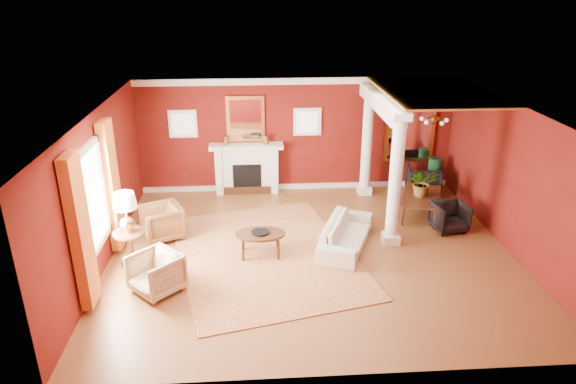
{
  "coord_description": "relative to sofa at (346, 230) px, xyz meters",
  "views": [
    {
      "loc": [
        -1.08,
        -9.06,
        5.1
      ],
      "look_at": [
        -0.44,
        0.45,
        1.15
      ],
      "focal_mm": 32.0,
      "sensor_mm": 36.0,
      "label": 1
    }
  ],
  "objects": [
    {
      "name": "armchair_stripe",
      "position": [
        -3.6,
        -1.4,
        0.01
      ],
      "size": [
        1.05,
        1.05,
        0.79
      ],
      "primitive_type": "imported",
      "rotation": [
        0.0,
        0.0,
        -0.79
      ],
      "color": "tan",
      "rests_on": "ground"
    },
    {
      "name": "column_front",
      "position": [
        0.96,
        0.1,
        1.05
      ],
      "size": [
        0.36,
        0.36,
        2.8
      ],
      "color": "white",
      "rests_on": "ground"
    },
    {
      "name": "room_shell",
      "position": [
        -0.74,
        -0.2,
        1.64
      ],
      "size": [
        8.04,
        7.04,
        2.92
      ],
      "color": "#65110E",
      "rests_on": "ground"
    },
    {
      "name": "dining_chair_near",
      "position": [
        2.39,
        0.61,
        -0.03
      ],
      "size": [
        0.77,
        0.73,
        0.7
      ],
      "primitive_type": "imported",
      "rotation": [
        0.0,
        0.0,
        0.16
      ],
      "color": "black",
      "rests_on": "ground"
    },
    {
      "name": "armchair_leopard",
      "position": [
        -3.83,
        0.65,
        0.02
      ],
      "size": [
        0.99,
        1.02,
        0.81
      ],
      "primitive_type": "imported",
      "rotation": [
        0.0,
        0.0,
        -1.15
      ],
      "color": "black",
      "rests_on": "ground"
    },
    {
      "name": "rug",
      "position": [
        -1.67,
        -0.23,
        -0.37
      ],
      "size": [
        4.28,
        5.09,
        0.02
      ],
      "primitive_type": "cube",
      "rotation": [
        0.0,
        0.0,
        0.24
      ],
      "color": "maroon",
      "rests_on": "ground"
    },
    {
      "name": "fireplace",
      "position": [
        -2.04,
        3.12,
        0.26
      ],
      "size": [
        1.85,
        0.42,
        1.29
      ],
      "color": "white",
      "rests_on": "ground"
    },
    {
      "name": "dining_table",
      "position": [
        2.02,
        1.38,
        0.03
      ],
      "size": [
        1.01,
        1.56,
        0.82
      ],
      "primitive_type": "imported",
      "rotation": [
        0.0,
        0.0,
        1.21
      ],
      "color": "black",
      "rests_on": "ground"
    },
    {
      "name": "crown_trim",
      "position": [
        -0.74,
        3.26,
        2.44
      ],
      "size": [
        8.0,
        0.08,
        0.16
      ],
      "primitive_type": "cube",
      "color": "white",
      "rests_on": "room_shell"
    },
    {
      "name": "header_beam",
      "position": [
        0.96,
        1.7,
        2.24
      ],
      "size": [
        0.3,
        3.2,
        0.32
      ],
      "primitive_type": "cube",
      "color": "white",
      "rests_on": "column_front"
    },
    {
      "name": "ground",
      "position": [
        -0.74,
        -0.2,
        -0.38
      ],
      "size": [
        8.0,
        8.0,
        0.0
      ],
      "primitive_type": "plane",
      "color": "brown",
      "rests_on": "ground"
    },
    {
      "name": "dining_chair_far",
      "position": [
        2.44,
        2.67,
        0.03
      ],
      "size": [
        0.89,
        0.85,
        0.81
      ],
      "primitive_type": "imported",
      "rotation": [
        0.0,
        0.0,
        2.99
      ],
      "color": "black",
      "rests_on": "ground"
    },
    {
      "name": "flank_window_left",
      "position": [
        -3.59,
        3.26,
        1.42
      ],
      "size": [
        0.7,
        0.07,
        0.7
      ],
      "color": "white",
      "rests_on": "room_shell"
    },
    {
      "name": "dining_mirror",
      "position": [
        2.16,
        3.25,
        1.17
      ],
      "size": [
        1.3,
        0.07,
        1.7
      ],
      "color": "gold",
      "rests_on": "room_shell"
    },
    {
      "name": "potted_plant",
      "position": [
        1.96,
        1.35,
        0.7
      ],
      "size": [
        0.61,
        0.68,
        0.51
      ],
      "primitive_type": "imported",
      "rotation": [
        0.0,
        0.0,
        0.03
      ],
      "color": "#26591E",
      "rests_on": "dining_table"
    },
    {
      "name": "sofa",
      "position": [
        0.0,
        0.0,
        0.0
      ],
      "size": [
        1.27,
        2.02,
        0.76
      ],
      "primitive_type": "imported",
      "rotation": [
        0.0,
        0.0,
        1.18
      ],
      "color": "beige",
      "rests_on": "ground"
    },
    {
      "name": "amber_ceiling",
      "position": [
        2.11,
        1.55,
        2.49
      ],
      "size": [
        2.3,
        3.4,
        0.04
      ],
      "primitive_type": "cube",
      "color": "gold",
      "rests_on": "room_shell"
    },
    {
      "name": "green_urn",
      "position": [
        2.76,
        2.8,
        -0.02
      ],
      "size": [
        0.39,
        0.39,
        0.93
      ],
      "color": "#123A1D",
      "rests_on": "ground"
    },
    {
      "name": "chandelier",
      "position": [
        2.16,
        1.6,
        1.87
      ],
      "size": [
        0.6,
        0.62,
        0.75
      ],
      "color": "#A17132",
      "rests_on": "room_shell"
    },
    {
      "name": "coffee_book",
      "position": [
        -1.82,
        -0.2,
        0.24
      ],
      "size": [
        0.16,
        0.1,
        0.24
      ],
      "primitive_type": "imported",
      "rotation": [
        0.0,
        0.0,
        0.48
      ],
      "color": "black",
      "rests_on": "coffee_table"
    },
    {
      "name": "base_trim",
      "position": [
        -0.74,
        3.26,
        -0.32
      ],
      "size": [
        8.0,
        0.08,
        0.12
      ],
      "primitive_type": "cube",
      "color": "white",
      "rests_on": "ground"
    },
    {
      "name": "flank_window_right",
      "position": [
        -0.49,
        3.26,
        1.42
      ],
      "size": [
        0.7,
        0.07,
        0.7
      ],
      "color": "white",
      "rests_on": "room_shell"
    },
    {
      "name": "coffee_table",
      "position": [
        -1.76,
        -0.24,
        0.07
      ],
      "size": [
        0.99,
        0.99,
        0.5
      ],
      "rotation": [
        0.0,
        0.0,
        0.01
      ],
      "color": "black",
      "rests_on": "ground"
    },
    {
      "name": "side_table",
      "position": [
        -4.24,
        -0.43,
        0.63
      ],
      "size": [
        0.6,
        0.6,
        1.5
      ],
      "rotation": [
        0.0,
        0.0,
        0.04
      ],
      "color": "black",
      "rests_on": "ground"
    },
    {
      "name": "column_back",
      "position": [
        0.96,
        2.8,
        1.05
      ],
      "size": [
        0.36,
        0.36,
        2.8
      ],
      "color": "white",
      "rests_on": "ground"
    },
    {
      "name": "left_window",
      "position": [
        -4.63,
        -0.8,
        1.04
      ],
      "size": [
        0.21,
        2.55,
        2.6
      ],
      "color": "white",
      "rests_on": "room_shell"
    },
    {
      "name": "overmantel_mirror",
      "position": [
        -2.04,
        3.25,
        1.52
      ],
      "size": [
        0.95,
        0.07,
        1.15
      ],
      "color": "gold",
      "rests_on": "fireplace"
    }
  ]
}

